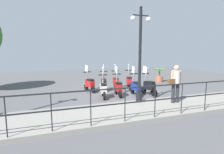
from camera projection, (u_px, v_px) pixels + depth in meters
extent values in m
plane|color=#4C4C4F|center=(121.00, 93.00, 9.89)|extent=(28.00, 28.00, 0.00)
cube|color=gray|center=(152.00, 108.00, 6.88)|extent=(2.20, 20.00, 0.15)
cube|color=slate|center=(139.00, 101.00, 7.86)|extent=(0.10, 20.00, 0.15)
cube|color=black|center=(170.00, 85.00, 5.79)|extent=(0.04, 16.00, 0.04)
cube|color=black|center=(169.00, 99.00, 5.85)|extent=(0.04, 16.00, 0.04)
cylinder|color=black|center=(205.00, 96.00, 6.38)|extent=(0.03, 0.03, 1.05)
cylinder|color=black|center=(182.00, 99.00, 6.03)|extent=(0.03, 0.03, 1.05)
cylinder|color=black|center=(155.00, 102.00, 5.69)|extent=(0.03, 0.03, 1.05)
cylinder|color=black|center=(125.00, 105.00, 5.34)|extent=(0.03, 0.03, 1.05)
cylinder|color=black|center=(91.00, 108.00, 5.00)|extent=(0.03, 0.03, 1.05)
cylinder|color=black|center=(51.00, 113.00, 4.65)|extent=(0.03, 0.03, 1.05)
cylinder|color=black|center=(6.00, 117.00, 4.31)|extent=(0.03, 0.03, 1.05)
cylinder|color=black|center=(139.00, 97.00, 7.54)|extent=(0.26, 0.26, 0.40)
cylinder|color=black|center=(140.00, 57.00, 7.30)|extent=(0.12, 0.12, 3.85)
cube|color=black|center=(141.00, 15.00, 7.06)|extent=(0.04, 0.70, 0.04)
sphere|color=white|center=(148.00, 19.00, 7.20)|extent=(0.20, 0.20, 0.20)
sphere|color=white|center=(133.00, 18.00, 6.97)|extent=(0.20, 0.20, 0.20)
sphere|color=black|center=(141.00, 7.00, 7.02)|extent=(0.12, 0.12, 0.12)
cylinder|color=#28282D|center=(177.00, 93.00, 7.42)|extent=(0.14, 0.14, 0.82)
cylinder|color=#28282D|center=(173.00, 93.00, 7.35)|extent=(0.14, 0.14, 0.82)
cylinder|color=beige|center=(176.00, 77.00, 7.29)|extent=(0.32, 0.32, 0.55)
sphere|color=tan|center=(177.00, 68.00, 7.24)|extent=(0.22, 0.22, 0.22)
cylinder|color=tan|center=(180.00, 76.00, 7.36)|extent=(0.09, 0.09, 0.52)
cylinder|color=tan|center=(172.00, 77.00, 7.22)|extent=(0.09, 0.09, 0.52)
cube|color=brown|center=(171.00, 82.00, 7.18)|extent=(0.14, 0.28, 0.24)
cylinder|color=#9E5B3D|center=(159.00, 79.00, 13.53)|extent=(0.56, 0.56, 0.45)
cylinder|color=brown|center=(159.00, 73.00, 13.47)|extent=(0.10, 0.10, 0.50)
ellipsoid|color=#387A33|center=(158.00, 69.00, 13.66)|extent=(0.56, 0.16, 0.10)
ellipsoid|color=#387A33|center=(162.00, 69.00, 13.19)|extent=(0.56, 0.16, 0.10)
ellipsoid|color=#387A33|center=(157.00, 69.00, 13.34)|extent=(0.56, 0.16, 0.10)
ellipsoid|color=#387A33|center=(162.00, 69.00, 13.51)|extent=(0.56, 0.16, 0.10)
ellipsoid|color=#387A33|center=(156.00, 69.00, 13.53)|extent=(0.56, 0.16, 0.10)
ellipsoid|color=#387A33|center=(163.00, 69.00, 13.31)|extent=(0.56, 0.16, 0.10)
cylinder|color=black|center=(143.00, 90.00, 9.75)|extent=(0.41, 0.15, 0.40)
cylinder|color=black|center=(154.00, 93.00, 9.03)|extent=(0.41, 0.15, 0.40)
cube|color=black|center=(150.00, 86.00, 9.28)|extent=(0.64, 0.39, 0.36)
cube|color=black|center=(146.00, 85.00, 9.52)|extent=(0.17, 0.32, 0.44)
cube|color=black|center=(151.00, 82.00, 9.19)|extent=(0.44, 0.33, 0.10)
cylinder|color=gray|center=(146.00, 78.00, 9.53)|extent=(0.19, 0.10, 0.55)
cube|color=black|center=(146.00, 74.00, 9.49)|extent=(0.14, 0.44, 0.05)
cube|color=silver|center=(145.00, 70.00, 9.51)|extent=(0.39, 0.10, 0.42)
cylinder|color=black|center=(132.00, 90.00, 9.64)|extent=(0.40, 0.10, 0.40)
cylinder|color=black|center=(139.00, 94.00, 8.85)|extent=(0.40, 0.10, 0.40)
cube|color=navy|center=(136.00, 87.00, 9.12)|extent=(0.61, 0.31, 0.36)
cube|color=navy|center=(134.00, 86.00, 9.40)|extent=(0.13, 0.31, 0.44)
cube|color=black|center=(137.00, 83.00, 9.03)|extent=(0.41, 0.28, 0.10)
cylinder|color=gray|center=(134.00, 79.00, 9.40)|extent=(0.19, 0.08, 0.55)
cube|color=black|center=(134.00, 74.00, 9.37)|extent=(0.08, 0.44, 0.05)
cube|color=silver|center=(133.00, 70.00, 9.40)|extent=(0.39, 0.05, 0.42)
cylinder|color=black|center=(116.00, 91.00, 9.53)|extent=(0.41, 0.12, 0.40)
cylinder|color=black|center=(120.00, 94.00, 8.73)|extent=(0.41, 0.12, 0.40)
cube|color=#B21E1E|center=(118.00, 87.00, 9.01)|extent=(0.63, 0.34, 0.36)
cube|color=#B21E1E|center=(117.00, 86.00, 9.28)|extent=(0.15, 0.31, 0.44)
cube|color=black|center=(119.00, 83.00, 8.91)|extent=(0.42, 0.30, 0.10)
cylinder|color=gray|center=(117.00, 79.00, 9.29)|extent=(0.19, 0.09, 0.55)
cube|color=black|center=(117.00, 74.00, 9.25)|extent=(0.11, 0.44, 0.05)
cube|color=silver|center=(116.00, 70.00, 9.28)|extent=(0.39, 0.07, 0.42)
cylinder|color=black|center=(103.00, 92.00, 9.17)|extent=(0.41, 0.15, 0.40)
cylinder|color=black|center=(104.00, 96.00, 8.36)|extent=(0.41, 0.15, 0.40)
cube|color=beige|center=(104.00, 89.00, 8.65)|extent=(0.64, 0.39, 0.36)
cube|color=beige|center=(103.00, 87.00, 8.93)|extent=(0.17, 0.32, 0.44)
cube|color=black|center=(104.00, 84.00, 8.54)|extent=(0.44, 0.33, 0.10)
cylinder|color=gray|center=(103.00, 80.00, 8.94)|extent=(0.19, 0.10, 0.55)
cube|color=black|center=(103.00, 75.00, 8.90)|extent=(0.14, 0.44, 0.05)
cube|color=silver|center=(103.00, 71.00, 8.93)|extent=(0.39, 0.10, 0.42)
cylinder|color=black|center=(128.00, 84.00, 11.49)|extent=(0.41, 0.19, 0.40)
cylinder|color=black|center=(130.00, 87.00, 10.67)|extent=(0.41, 0.19, 0.40)
cube|color=#B21E1E|center=(129.00, 81.00, 10.96)|extent=(0.65, 0.44, 0.36)
cube|color=#B21E1E|center=(129.00, 80.00, 11.24)|extent=(0.20, 0.32, 0.44)
cube|color=black|center=(129.00, 78.00, 10.86)|extent=(0.46, 0.36, 0.10)
cylinder|color=gray|center=(129.00, 75.00, 11.25)|extent=(0.20, 0.12, 0.55)
cube|color=black|center=(129.00, 70.00, 11.21)|extent=(0.18, 0.44, 0.05)
cube|color=silver|center=(128.00, 67.00, 11.24)|extent=(0.38, 0.14, 0.42)
cylinder|color=black|center=(115.00, 85.00, 11.13)|extent=(0.41, 0.16, 0.40)
cylinder|color=black|center=(117.00, 88.00, 10.31)|extent=(0.41, 0.16, 0.40)
cube|color=#B21E1E|center=(116.00, 82.00, 10.60)|extent=(0.64, 0.39, 0.36)
cube|color=#B21E1E|center=(115.00, 81.00, 10.88)|extent=(0.18, 0.32, 0.44)
cube|color=black|center=(116.00, 79.00, 10.50)|extent=(0.44, 0.33, 0.10)
cylinder|color=gray|center=(115.00, 75.00, 10.89)|extent=(0.19, 0.10, 0.55)
cube|color=black|center=(115.00, 71.00, 10.85)|extent=(0.15, 0.44, 0.05)
cube|color=silver|center=(115.00, 68.00, 10.88)|extent=(0.39, 0.11, 0.42)
cylinder|color=black|center=(104.00, 86.00, 10.82)|extent=(0.41, 0.17, 0.40)
cylinder|color=black|center=(104.00, 89.00, 10.00)|extent=(0.41, 0.17, 0.40)
cube|color=black|center=(104.00, 83.00, 10.29)|extent=(0.65, 0.41, 0.36)
cube|color=black|center=(104.00, 82.00, 10.57)|extent=(0.19, 0.32, 0.44)
cube|color=black|center=(104.00, 79.00, 10.19)|extent=(0.45, 0.35, 0.10)
cylinder|color=gray|center=(104.00, 76.00, 10.58)|extent=(0.19, 0.11, 0.55)
cube|color=black|center=(104.00, 71.00, 10.54)|extent=(0.16, 0.44, 0.05)
cube|color=silver|center=(104.00, 68.00, 10.58)|extent=(0.38, 0.12, 0.42)
cylinder|color=black|center=(86.00, 87.00, 10.47)|extent=(0.41, 0.19, 0.40)
cylinder|color=black|center=(93.00, 90.00, 9.80)|extent=(0.41, 0.19, 0.40)
cube|color=#B21E1E|center=(90.00, 84.00, 10.03)|extent=(0.65, 0.44, 0.36)
cube|color=#B21E1E|center=(88.00, 83.00, 10.26)|extent=(0.20, 0.32, 0.44)
cube|color=black|center=(91.00, 80.00, 9.94)|extent=(0.46, 0.36, 0.10)
cylinder|color=gray|center=(87.00, 77.00, 10.26)|extent=(0.20, 0.12, 0.55)
cube|color=black|center=(87.00, 72.00, 10.22)|extent=(0.18, 0.44, 0.05)
cube|color=silver|center=(87.00, 69.00, 10.24)|extent=(0.38, 0.14, 0.42)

